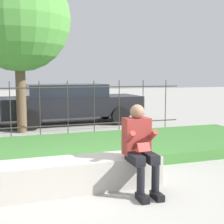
# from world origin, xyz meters

# --- Properties ---
(ground_plane) EXTENTS (60.00, 60.00, 0.00)m
(ground_plane) POSITION_xyz_m (0.00, 0.00, 0.00)
(ground_plane) COLOR #9E9B93
(stone_bench) EXTENTS (2.84, 0.58, 0.46)m
(stone_bench) POSITION_xyz_m (-0.40, 0.00, 0.20)
(stone_bench) COLOR #ADA89E
(stone_bench) RESTS_ON ground_plane
(person_seated_reader) EXTENTS (0.42, 0.73, 1.26)m
(person_seated_reader) POSITION_xyz_m (0.62, -0.33, 0.69)
(person_seated_reader) COLOR black
(person_seated_reader) RESTS_ON ground_plane
(grass_berm) EXTENTS (9.44, 2.69, 0.20)m
(grass_berm) POSITION_xyz_m (0.00, 2.05, 0.10)
(grass_berm) COLOR #3D7533
(grass_berm) RESTS_ON ground_plane
(iron_fence) EXTENTS (7.44, 0.03, 1.52)m
(iron_fence) POSITION_xyz_m (0.00, 4.01, 0.80)
(iron_fence) COLOR #332D28
(iron_fence) RESTS_ON ground_plane
(car_parked_center) EXTENTS (4.71, 1.93, 1.36)m
(car_parked_center) POSITION_xyz_m (0.86, 6.11, 0.73)
(car_parked_center) COLOR black
(car_parked_center) RESTS_ON ground_plane
(tree_behind_fence) EXTENTS (2.94, 2.94, 4.70)m
(tree_behind_fence) POSITION_xyz_m (-0.80, 5.00, 3.21)
(tree_behind_fence) COLOR brown
(tree_behind_fence) RESTS_ON ground_plane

